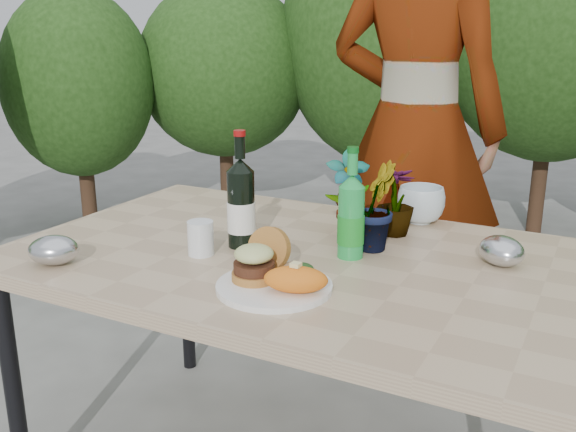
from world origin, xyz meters
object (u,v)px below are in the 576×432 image
at_px(dinner_plate, 274,287).
at_px(wine_bottle, 241,205).
at_px(patio_table, 301,273).
at_px(person, 415,128).

xyz_separation_m(dinner_plate, wine_bottle, (-0.23, 0.24, 0.12)).
height_order(patio_table, person, person).
height_order(dinner_plate, wine_bottle, wine_bottle).
xyz_separation_m(wine_bottle, person, (0.21, 0.96, 0.10)).
distance_m(dinner_plate, person, 1.22).
height_order(patio_table, dinner_plate, dinner_plate).
xyz_separation_m(patio_table, dinner_plate, (0.05, -0.26, 0.06)).
bearing_deg(person, dinner_plate, 94.20).
bearing_deg(wine_bottle, person, 100.91).
bearing_deg(patio_table, person, 88.38).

